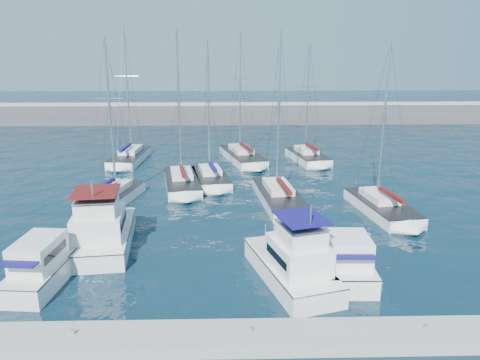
{
  "coord_description": "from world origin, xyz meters",
  "views": [
    {
      "loc": [
        -0.96,
        -29.38,
        13.13
      ],
      "look_at": [
        -0.09,
        5.45,
        3.0
      ],
      "focal_mm": 35.0,
      "sensor_mm": 36.0,
      "label": 1
    }
  ],
  "objects_px": {
    "sailboat_mid_b": "(182,182)",
    "sailboat_back_c": "(307,157)",
    "sailboat_back_a": "(130,157)",
    "motor_yacht_stbd_outer": "(345,263)",
    "motor_yacht_port_inner": "(102,233)",
    "motor_yacht_port_outer": "(45,265)",
    "sailboat_mid_c": "(211,178)",
    "sailboat_mid_d": "(279,197)",
    "sailboat_back_b": "(242,156)",
    "sailboat_mid_a": "(113,196)",
    "motor_yacht_stbd_inner": "(294,265)",
    "sailboat_mid_e": "(381,206)"
  },
  "relations": [
    {
      "from": "sailboat_mid_b",
      "to": "sailboat_mid_d",
      "type": "height_order",
      "value": "sailboat_mid_b"
    },
    {
      "from": "sailboat_mid_b",
      "to": "motor_yacht_port_inner",
      "type": "bearing_deg",
      "value": -115.5
    },
    {
      "from": "sailboat_back_c",
      "to": "sailboat_mid_a",
      "type": "bearing_deg",
      "value": -155.05
    },
    {
      "from": "sailboat_mid_c",
      "to": "sailboat_back_c",
      "type": "xyz_separation_m",
      "value": [
        10.97,
        8.79,
        -0.01
      ]
    },
    {
      "from": "motor_yacht_stbd_outer",
      "to": "motor_yacht_port_outer",
      "type": "bearing_deg",
      "value": -178.72
    },
    {
      "from": "motor_yacht_port_inner",
      "to": "sailboat_back_b",
      "type": "distance_m",
      "value": 26.42
    },
    {
      "from": "motor_yacht_stbd_inner",
      "to": "sailboat_back_b",
      "type": "relative_size",
      "value": 0.55
    },
    {
      "from": "motor_yacht_port_inner",
      "to": "sailboat_mid_d",
      "type": "bearing_deg",
      "value": 29.55
    },
    {
      "from": "sailboat_mid_a",
      "to": "sailboat_mid_e",
      "type": "relative_size",
      "value": 1.03
    },
    {
      "from": "motor_yacht_stbd_outer",
      "to": "sailboat_mid_e",
      "type": "distance_m",
      "value": 12.25
    },
    {
      "from": "motor_yacht_port_outer",
      "to": "motor_yacht_stbd_outer",
      "type": "relative_size",
      "value": 1.27
    },
    {
      "from": "motor_yacht_stbd_inner",
      "to": "motor_yacht_stbd_outer",
      "type": "relative_size",
      "value": 1.42
    },
    {
      "from": "sailboat_mid_a",
      "to": "sailboat_mid_c",
      "type": "distance_m",
      "value": 9.95
    },
    {
      "from": "sailboat_mid_a",
      "to": "sailboat_mid_c",
      "type": "height_order",
      "value": "sailboat_mid_a"
    },
    {
      "from": "motor_yacht_port_inner",
      "to": "sailboat_back_a",
      "type": "height_order",
      "value": "sailboat_back_a"
    },
    {
      "from": "sailboat_mid_b",
      "to": "sailboat_mid_a",
      "type": "bearing_deg",
      "value": -152.12
    },
    {
      "from": "sailboat_back_c",
      "to": "sailboat_back_b",
      "type": "bearing_deg",
      "value": 164.53
    },
    {
      "from": "motor_yacht_port_outer",
      "to": "sailboat_back_c",
      "type": "bearing_deg",
      "value": 60.35
    },
    {
      "from": "sailboat_mid_d",
      "to": "sailboat_mid_e",
      "type": "distance_m",
      "value": 8.48
    },
    {
      "from": "sailboat_mid_b",
      "to": "sailboat_back_b",
      "type": "height_order",
      "value": "sailboat_back_b"
    },
    {
      "from": "sailboat_mid_e",
      "to": "sailboat_back_b",
      "type": "bearing_deg",
      "value": 111.49
    },
    {
      "from": "sailboat_mid_d",
      "to": "motor_yacht_port_inner",
      "type": "bearing_deg",
      "value": -151.02
    },
    {
      "from": "motor_yacht_port_inner",
      "to": "sailboat_mid_b",
      "type": "height_order",
      "value": "sailboat_mid_b"
    },
    {
      "from": "sailboat_mid_e",
      "to": "sailboat_mid_a",
      "type": "bearing_deg",
      "value": 162.56
    },
    {
      "from": "motor_yacht_port_inner",
      "to": "motor_yacht_stbd_inner",
      "type": "bearing_deg",
      "value": -28.64
    },
    {
      "from": "motor_yacht_stbd_outer",
      "to": "sailboat_mid_b",
      "type": "relative_size",
      "value": 0.39
    },
    {
      "from": "motor_yacht_port_inner",
      "to": "motor_yacht_stbd_outer",
      "type": "bearing_deg",
      "value": -22.52
    },
    {
      "from": "motor_yacht_port_outer",
      "to": "sailboat_back_b",
      "type": "relative_size",
      "value": 0.49
    },
    {
      "from": "sailboat_back_a",
      "to": "motor_yacht_stbd_outer",
      "type": "bearing_deg",
      "value": -53.35
    },
    {
      "from": "motor_yacht_port_inner",
      "to": "motor_yacht_port_outer",
      "type": "bearing_deg",
      "value": -122.17
    },
    {
      "from": "motor_yacht_stbd_outer",
      "to": "sailboat_mid_c",
      "type": "relative_size",
      "value": 0.41
    },
    {
      "from": "motor_yacht_port_outer",
      "to": "sailboat_back_b",
      "type": "bearing_deg",
      "value": 72.4
    },
    {
      "from": "motor_yacht_port_outer",
      "to": "sailboat_mid_b",
      "type": "height_order",
      "value": "sailboat_mid_b"
    },
    {
      "from": "motor_yacht_stbd_inner",
      "to": "sailboat_mid_e",
      "type": "height_order",
      "value": "sailboat_mid_e"
    },
    {
      "from": "sailboat_mid_a",
      "to": "sailboat_mid_b",
      "type": "height_order",
      "value": "sailboat_mid_b"
    },
    {
      "from": "motor_yacht_port_outer",
      "to": "sailboat_back_c",
      "type": "xyz_separation_m",
      "value": [
        19.78,
        28.27,
        -0.43
      ]
    },
    {
      "from": "motor_yacht_stbd_inner",
      "to": "sailboat_back_b",
      "type": "bearing_deg",
      "value": 77.69
    },
    {
      "from": "sailboat_mid_c",
      "to": "sailboat_back_c",
      "type": "distance_m",
      "value": 14.06
    },
    {
      "from": "motor_yacht_port_inner",
      "to": "sailboat_mid_d",
      "type": "distance_m",
      "value": 15.76
    },
    {
      "from": "sailboat_mid_d",
      "to": "sailboat_back_a",
      "type": "relative_size",
      "value": 0.94
    },
    {
      "from": "sailboat_mid_c",
      "to": "sailboat_mid_d",
      "type": "xyz_separation_m",
      "value": [
        6.09,
        -5.93,
        -0.02
      ]
    },
    {
      "from": "sailboat_mid_d",
      "to": "sailboat_back_c",
      "type": "relative_size",
      "value": 1.08
    },
    {
      "from": "motor_yacht_port_outer",
      "to": "sailboat_mid_b",
      "type": "xyz_separation_m",
      "value": [
        6.11,
        18.21,
        -0.42
      ]
    },
    {
      "from": "sailboat_back_c",
      "to": "sailboat_mid_b",
      "type": "bearing_deg",
      "value": -155.34
    },
    {
      "from": "sailboat_back_b",
      "to": "motor_yacht_stbd_inner",
      "type": "bearing_deg",
      "value": -101.2
    },
    {
      "from": "sailboat_mid_a",
      "to": "sailboat_back_c",
      "type": "height_order",
      "value": "sailboat_mid_a"
    },
    {
      "from": "motor_yacht_stbd_inner",
      "to": "sailboat_mid_c",
      "type": "height_order",
      "value": "sailboat_mid_c"
    },
    {
      "from": "sailboat_mid_b",
      "to": "sailboat_back_c",
      "type": "xyz_separation_m",
      "value": [
        13.67,
        10.05,
        -0.01
      ]
    },
    {
      "from": "sailboat_mid_a",
      "to": "sailboat_back_a",
      "type": "bearing_deg",
      "value": 108.47
    },
    {
      "from": "sailboat_mid_a",
      "to": "sailboat_back_a",
      "type": "relative_size",
      "value": 0.91
    }
  ]
}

